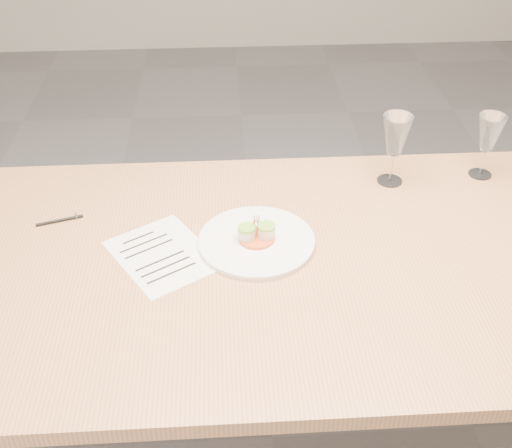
{
  "coord_description": "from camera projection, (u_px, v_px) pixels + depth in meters",
  "views": [
    {
      "loc": [
        -0.13,
        -1.27,
        1.78
      ],
      "look_at": [
        -0.05,
        0.08,
        0.8
      ],
      "focal_mm": 45.0,
      "sensor_mm": 36.0,
      "label": 1
    }
  ],
  "objects": [
    {
      "name": "wine_glass_2",
      "position": [
        489.0,
        134.0,
        1.89
      ],
      "size": [
        0.08,
        0.08,
        0.2
      ],
      "color": "white",
      "rests_on": "dining_table"
    },
    {
      "name": "dining_table",
      "position": [
        275.0,
        278.0,
        1.68
      ],
      "size": [
        2.4,
        1.0,
        0.75
      ],
      "color": "tan",
      "rests_on": "ground"
    },
    {
      "name": "ground",
      "position": [
        272.0,
        437.0,
        2.08
      ],
      "size": [
        7.0,
        7.0,
        0.0
      ],
      "primitive_type": "plane",
      "color": "slate",
      "rests_on": "ground"
    },
    {
      "name": "wine_glass_1",
      "position": [
        396.0,
        137.0,
        1.85
      ],
      "size": [
        0.09,
        0.09,
        0.22
      ],
      "color": "white",
      "rests_on": "dining_table"
    },
    {
      "name": "dinner_plate",
      "position": [
        257.0,
        240.0,
        1.68
      ],
      "size": [
        0.31,
        0.31,
        0.08
      ],
      "rotation": [
        0.0,
        0.0,
        -0.04
      ],
      "color": "white",
      "rests_on": "dining_table"
    },
    {
      "name": "ballpoint_pen",
      "position": [
        60.0,
        220.0,
        1.77
      ],
      "size": [
        0.12,
        0.05,
        0.01
      ],
      "rotation": [
        0.0,
        0.0,
        0.3
      ],
      "color": "black",
      "rests_on": "dining_table"
    },
    {
      "name": "recipe_sheet",
      "position": [
        163.0,
        254.0,
        1.65
      ],
      "size": [
        0.33,
        0.35,
        0.0
      ],
      "rotation": [
        0.0,
        0.0,
        0.56
      ],
      "color": "white",
      "rests_on": "dining_table"
    }
  ]
}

